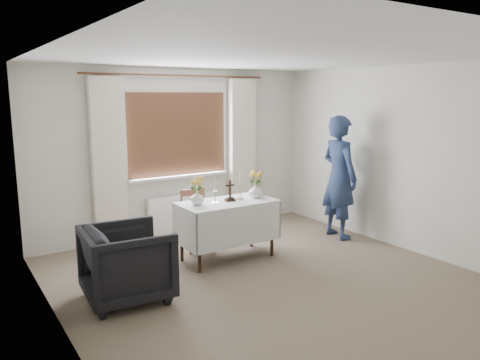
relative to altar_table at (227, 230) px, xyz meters
name	(u,v)px	position (x,y,z in m)	size (l,w,h in m)	color
ground	(278,285)	(0.02, -1.05, -0.38)	(5.00, 5.00, 0.00)	#7D6E56
altar_table	(227,230)	(0.00, 0.00, 0.00)	(1.24, 0.64, 0.76)	white
wooden_chair	(197,220)	(-0.15, 0.55, 0.03)	(0.38, 0.38, 0.82)	brown
armchair	(127,263)	(-1.51, -0.48, 0.01)	(0.84, 0.86, 0.78)	black
person	(339,177)	(1.88, -0.09, 0.53)	(0.66, 0.44, 1.82)	navy
radiator	(182,214)	(0.02, 1.37, -0.08)	(1.10, 0.10, 0.60)	white
wooden_cross	(230,191)	(0.05, 0.01, 0.52)	(0.13, 0.09, 0.27)	black
candlestick_left	(215,191)	(-0.18, 0.00, 0.54)	(0.09, 0.09, 0.32)	silver
candlestick_right	(240,185)	(0.19, 0.00, 0.58)	(0.11, 0.11, 0.39)	silver
flower_vase_left	(197,198)	(-0.41, 0.04, 0.47)	(0.17, 0.17, 0.18)	silver
flower_vase_right	(256,191)	(0.43, -0.02, 0.48)	(0.18, 0.18, 0.19)	silver
wicker_basket	(255,193)	(0.52, 0.12, 0.41)	(0.18, 0.18, 0.07)	brown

